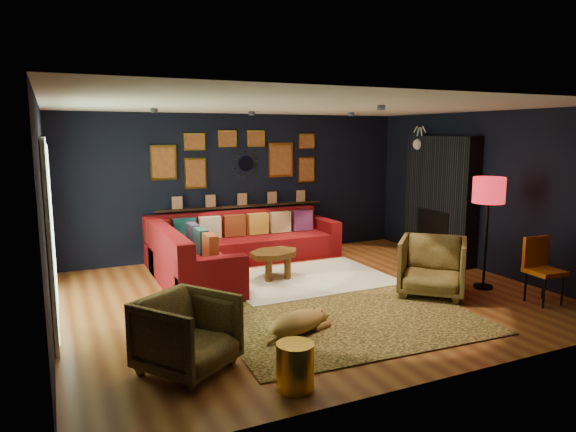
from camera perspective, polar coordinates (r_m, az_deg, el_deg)
name	(u,v)px	position (r m, az deg, el deg)	size (l,w,h in m)	color
floor	(307,295)	(7.30, 2.17, -8.76)	(6.50, 6.50, 0.00)	#9B5A28
room_walls	(308,182)	(6.98, 2.25, 3.79)	(6.50, 6.50, 6.50)	black
sectional	(225,250)	(8.61, -6.97, -3.82)	(3.41, 2.69, 0.86)	maroon
ledge	(242,206)	(9.50, -5.13, 1.10)	(3.20, 0.12, 0.04)	black
gallery_wall	(240,158)	(9.45, -5.35, 6.46)	(3.15, 0.04, 1.02)	gold
sunburst_mirror	(246,164)	(9.50, -4.71, 5.83)	(0.47, 0.16, 0.47)	silver
fireplace	(440,203)	(9.53, 16.50, 1.40)	(0.31, 1.60, 2.20)	black
deer_head	(426,144)	(9.86, 15.05, 7.72)	(0.50, 0.28, 0.45)	white
sliding_door	(50,229)	(6.88, -24.91, -1.27)	(0.06, 2.80, 2.20)	white
ceiling_spots	(284,112)	(7.67, -0.47, 11.51)	(3.30, 2.50, 0.06)	black
shag_rug	(307,279)	(8.02, 2.10, -6.98)	(2.48, 1.80, 0.03)	white
leopard_rug	(351,320)	(6.39, 6.99, -11.40)	(3.10, 2.21, 0.02)	#B69145
coffee_table	(274,256)	(7.94, -1.54, -4.50)	(1.00, 0.87, 0.42)	#5C3A14
pouf	(196,266)	(8.19, -10.15, -5.48)	(0.49, 0.49, 0.32)	maroon
armchair_left	(187,330)	(5.07, -11.13, -12.33)	(0.78, 0.73, 0.80)	#A2823D
armchair_right	(432,264)	(7.47, 15.75, -5.10)	(0.87, 0.82, 0.90)	#A2823D
gold_stool	(295,366)	(4.71, 0.81, -16.37)	(0.34, 0.34, 0.42)	gold
orange_chair	(541,264)	(7.66, 26.29, -4.84)	(0.45, 0.45, 0.88)	black
floor_lamp	(489,195)	(7.87, 21.40, 2.17)	(0.45, 0.45, 1.63)	black
dog	(297,318)	(5.89, 1.06, -11.30)	(1.07, 0.53, 0.34)	#A5773E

